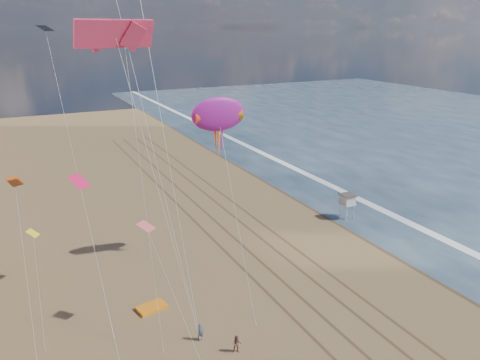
# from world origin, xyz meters

# --- Properties ---
(wet_sand) EXTENTS (260.00, 260.00, 0.00)m
(wet_sand) POSITION_xyz_m (19.00, 40.00, 0.00)
(wet_sand) COLOR #42301E
(wet_sand) RESTS_ON ground
(foam) EXTENTS (260.00, 260.00, 0.00)m
(foam) POSITION_xyz_m (23.20, 40.00, 0.00)
(foam) COLOR white
(foam) RESTS_ON ground
(tracks) EXTENTS (7.68, 120.00, 0.01)m
(tracks) POSITION_xyz_m (2.55, 30.00, 0.01)
(tracks) COLOR brown
(tracks) RESTS_ON ground
(lifeguard_stand) EXTENTS (1.82, 1.82, 3.29)m
(lifeguard_stand) POSITION_xyz_m (16.98, 31.55, 2.54)
(lifeguard_stand) COLOR silver
(lifeguard_stand) RESTS_ON ground
(grounded_kite) EXTENTS (2.79, 2.07, 0.29)m
(grounded_kite) POSITION_xyz_m (-11.67, 22.53, 0.14)
(grounded_kite) COLOR orange
(grounded_kite) RESTS_ON ground
(show_kite) EXTENTS (5.07, 6.87, 19.53)m
(show_kite) POSITION_xyz_m (-2.18, 28.92, 15.56)
(show_kite) COLOR #A41995
(show_kite) RESTS_ON ground
(kite_flyer_a) EXTENTS (0.55, 0.37, 1.49)m
(kite_flyer_a) POSITION_xyz_m (-9.38, 16.59, 0.75)
(kite_flyer_a) COLOR #4F5866
(kite_flyer_a) RESTS_ON ground
(kite_flyer_b) EXTENTS (0.87, 0.80, 1.45)m
(kite_flyer_b) POSITION_xyz_m (-7.42, 13.98, 0.72)
(kite_flyer_b) COLOR brown
(kite_flyer_b) RESTS_ON ground
(small_kites) EXTENTS (10.58, 14.03, 19.09)m
(small_kites) POSITION_xyz_m (-16.36, 25.34, 14.88)
(small_kites) COLOR #E9154E
(small_kites) RESTS_ON ground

